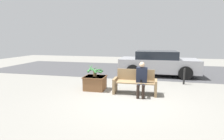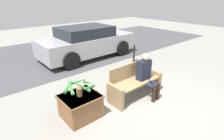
% 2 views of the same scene
% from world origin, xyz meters
% --- Properties ---
extents(ground_plane, '(30.00, 30.00, 0.00)m').
position_xyz_m(ground_plane, '(0.00, 0.00, 0.00)').
color(ground_plane, gray).
extents(road_surface, '(20.00, 6.00, 0.01)m').
position_xyz_m(road_surface, '(0.00, 6.18, 0.00)').
color(road_surface, '#424244').
rests_on(road_surface, ground_plane).
extents(bench, '(1.61, 0.58, 0.91)m').
position_xyz_m(bench, '(0.15, 0.85, 0.42)').
color(bench, '#8C704C').
rests_on(bench, ground_plane).
extents(person_seated, '(0.39, 0.63, 1.23)m').
position_xyz_m(person_seated, '(0.40, 0.65, 0.67)').
color(person_seated, black).
rests_on(person_seated, ground_plane).
extents(planter_box, '(0.85, 0.77, 0.56)m').
position_xyz_m(planter_box, '(-1.50, 1.01, 0.30)').
color(planter_box, brown).
rests_on(planter_box, ground_plane).
extents(potted_plant, '(0.72, 0.72, 0.53)m').
position_xyz_m(potted_plant, '(-1.49, 1.01, 0.81)').
color(potted_plant, brown).
rests_on(potted_plant, planter_box).
extents(parked_car, '(4.32, 1.98, 1.41)m').
position_xyz_m(parked_car, '(1.06, 4.61, 0.71)').
color(parked_car, '#99999E').
rests_on(parked_car, ground_plane).
extents(bollard_post, '(0.09, 0.09, 0.75)m').
position_xyz_m(bollard_post, '(2.21, 2.76, 0.39)').
color(bollard_post, black).
rests_on(bollard_post, ground_plane).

